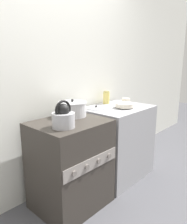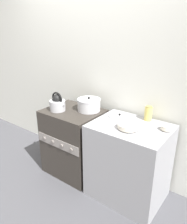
% 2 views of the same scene
% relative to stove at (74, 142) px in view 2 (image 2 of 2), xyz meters
% --- Properties ---
extents(ground_plane, '(12.00, 12.00, 0.00)m').
position_rel_stove_xyz_m(ground_plane, '(0.00, -0.27, -0.42)').
color(ground_plane, '#4C4C51').
extents(wall_back, '(7.00, 0.06, 2.50)m').
position_rel_stove_xyz_m(wall_back, '(0.00, 0.39, 0.83)').
color(wall_back, silver).
rests_on(wall_back, ground_plane).
extents(stove, '(0.66, 0.57, 0.84)m').
position_rel_stove_xyz_m(stove, '(0.00, 0.00, 0.00)').
color(stove, '#332D28').
rests_on(stove, ground_plane).
extents(counter, '(0.78, 0.59, 0.85)m').
position_rel_stove_xyz_m(counter, '(0.76, 0.02, 0.00)').
color(counter, '#99999E').
rests_on(counter, ground_plane).
extents(kettle, '(0.23, 0.19, 0.23)m').
position_rel_stove_xyz_m(kettle, '(-0.15, -0.10, 0.50)').
color(kettle, '#B2B2B7').
rests_on(kettle, stove).
extents(cooking_pot, '(0.28, 0.28, 0.17)m').
position_rel_stove_xyz_m(cooking_pot, '(0.15, 0.12, 0.49)').
color(cooking_pot, silver).
rests_on(cooking_pot, stove).
extents(enamel_bowl, '(0.20, 0.20, 0.06)m').
position_rel_stove_xyz_m(enamel_bowl, '(0.77, -0.06, 0.46)').
color(enamel_bowl, beige).
rests_on(enamel_bowl, counter).
extents(small_ceramic_bowl, '(0.10, 0.10, 0.05)m').
position_rel_stove_xyz_m(small_ceramic_bowl, '(1.08, 0.13, 0.46)').
color(small_ceramic_bowl, beige).
rests_on(small_ceramic_bowl, counter).
extents(storage_jar, '(0.08, 0.08, 0.16)m').
position_rel_stove_xyz_m(storage_jar, '(0.83, 0.25, 0.50)').
color(storage_jar, '#E0CC66').
rests_on(storage_jar, counter).
extents(loose_pot_lid, '(0.24, 0.24, 0.03)m').
position_rel_stove_xyz_m(loose_pot_lid, '(0.54, 0.17, 0.43)').
color(loose_pot_lid, silver).
rests_on(loose_pot_lid, counter).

